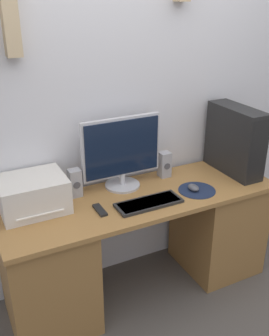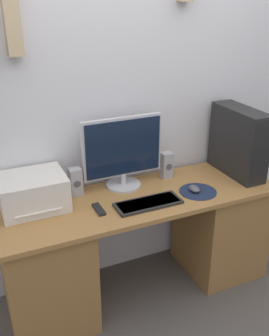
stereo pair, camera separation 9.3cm
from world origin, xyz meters
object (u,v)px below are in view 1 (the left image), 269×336
at_px(printer, 33,194).
at_px(speaker_right, 164,164).
at_px(keyboard, 149,203).
at_px(computer_tower, 235,140).
at_px(mouse, 193,188).
at_px(monitor, 122,151).
at_px(remote_control, 100,210).
at_px(speaker_left, 75,183).

xyz_separation_m(printer, speaker_right, (0.91, 0.05, -0.01)).
height_order(keyboard, computer_tower, computer_tower).
distance_m(mouse, computer_tower, 0.48).
bearing_deg(speaker_right, computer_tower, -16.87).
xyz_separation_m(monitor, remote_control, (-0.25, -0.24, -0.24)).
height_order(speaker_left, speaker_right, same).
relative_size(speaker_left, remote_control, 1.28).
xyz_separation_m(monitor, speaker_right, (0.32, 0.00, -0.16)).
distance_m(monitor, speaker_right, 0.36).
height_order(keyboard, remote_control, keyboard).
xyz_separation_m(keyboard, remote_control, (-0.29, 0.06, -0.00)).
xyz_separation_m(keyboard, mouse, (0.34, 0.03, 0.01)).
height_order(mouse, computer_tower, computer_tower).
bearing_deg(keyboard, speaker_right, 46.52).
height_order(keyboard, speaker_right, speaker_right).
xyz_separation_m(monitor, computer_tower, (0.80, -0.14, -0.01)).
bearing_deg(computer_tower, keyboard, -168.47).
bearing_deg(monitor, speaker_right, 0.88).
distance_m(keyboard, mouse, 0.34).
relative_size(printer, speaker_right, 2.15).
distance_m(monitor, speaker_left, 0.35).
xyz_separation_m(monitor, speaker_left, (-0.32, 0.01, -0.16)).
height_order(speaker_right, remote_control, speaker_right).
relative_size(keyboard, printer, 1.07).
bearing_deg(speaker_left, printer, -169.40).
distance_m(computer_tower, speaker_left, 1.13).
distance_m(mouse, speaker_right, 0.29).
distance_m(monitor, keyboard, 0.38).
bearing_deg(computer_tower, printer, 175.93).
distance_m(printer, speaker_right, 0.91).
bearing_deg(speaker_left, mouse, -21.73).
relative_size(keyboard, remote_control, 2.94).
height_order(computer_tower, printer, computer_tower).
height_order(printer, speaker_left, printer).
bearing_deg(keyboard, mouse, 4.56).
bearing_deg(speaker_left, remote_control, -75.80).
height_order(speaker_left, remote_control, speaker_left).
distance_m(computer_tower, printer, 1.40).
height_order(mouse, speaker_left, speaker_left).
height_order(computer_tower, speaker_right, computer_tower).
xyz_separation_m(keyboard, computer_tower, (0.76, 0.15, 0.22)).
bearing_deg(mouse, speaker_right, 101.81).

